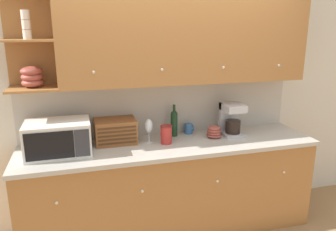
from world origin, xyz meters
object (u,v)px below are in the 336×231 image
Objects in this scene: microwave at (58,138)px; wine_bottle at (174,122)px; storage_canister at (166,134)px; bowl_stack_on_counter at (214,132)px; wine_glass at (149,127)px; coffee_maker at (231,119)px; mug at (189,129)px; bread_box at (115,131)px.

microwave is 1.67× the size of wine_bottle.
microwave is at bearing -179.81° from storage_canister.
wine_glass is at bearing 177.17° from bowl_stack_on_counter.
coffee_maker is at bearing 6.21° from storage_canister.
storage_canister is at bearing 0.19° from microwave.
coffee_maker is at bearing -19.76° from mug.
bread_box is 1.18m from coffee_maker.
bowl_stack_on_counter is at bearing -6.75° from bread_box.
bread_box is at bearing 17.11° from microwave.
bread_box is 0.49m from storage_canister.
wine_glass is 0.71× the size of wine_bottle.
wine_glass is 1.31× the size of storage_canister.
wine_glass is 0.49m from mug.
bread_box is at bearing -175.99° from wine_bottle.
bowl_stack_on_counter is at bearing -22.76° from wine_bottle.
bread_box is at bearing 161.47° from storage_canister.
mug is 0.45m from coffee_maker.
mug is (0.77, 0.07, -0.06)m from bread_box.
storage_canister is 0.54× the size of wine_bottle.
bread_box is 0.60m from wine_bottle.
storage_canister is 1.15× the size of bowl_stack_on_counter.
mug is (0.31, 0.22, -0.04)m from storage_canister.
microwave is at bearing -177.25° from coffee_maker.
storage_canister is at bearing -18.53° from bread_box.
coffee_maker reaches higher than storage_canister.
bread_box is 1.18× the size of wine_bottle.
coffee_maker is at bearing -11.58° from wine_bottle.
wine_glass is at bearing -156.77° from wine_bottle.
storage_canister is 0.72m from coffee_maker.
bread_box is 0.32m from wine_glass.
microwave is 1.13m from wine_bottle.
coffee_maker is at bearing -3.72° from bread_box.
storage_canister is 0.51m from bowl_stack_on_counter.
microwave is 3.08× the size of storage_canister.
storage_canister is at bearing -124.99° from wine_bottle.
microwave reaches higher than storage_canister.
wine_glass is 1.51× the size of bowl_stack_on_counter.
storage_canister is (0.15, -0.07, -0.07)m from wine_glass.
microwave is 0.82m from wine_glass.
coffee_maker is (0.20, 0.04, 0.11)m from bowl_stack_on_counter.
bowl_stack_on_counter is (1.48, 0.04, -0.09)m from microwave.
wine_bottle is at bearing 4.01° from bread_box.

